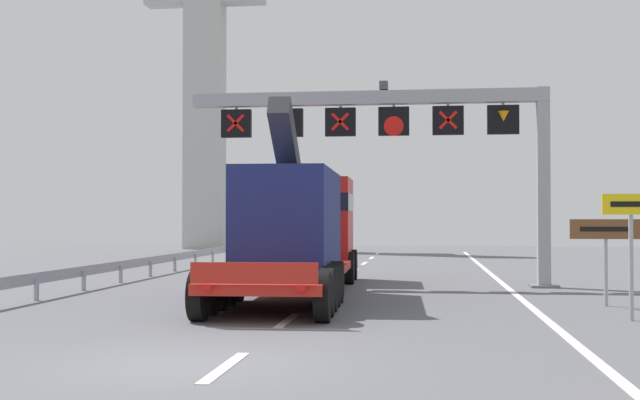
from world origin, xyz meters
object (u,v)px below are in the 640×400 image
Objects in this scene: exit_sign_yellow at (631,228)px; bridge_pylon_distant at (205,39)px; heavy_haul_truck_red at (301,226)px; overhead_lane_gantry at (406,126)px; tourist_info_sign_brown at (606,239)px.

bridge_pylon_distant is (-20.64, 41.01, 13.59)m from exit_sign_yellow.
exit_sign_yellow is (8.21, -6.21, 0.04)m from heavy_haul_truck_red.
overhead_lane_gantry is at bearing 39.60° from heavy_haul_truck_red.
overhead_lane_gantry is 4.38× the size of exit_sign_yellow.
bridge_pylon_distant is at bearing 118.67° from tourist_info_sign_brown.
overhead_lane_gantry is 37.21m from bridge_pylon_distant.
heavy_haul_truck_red is at bearing 142.87° from exit_sign_yellow.
overhead_lane_gantry is 5.48× the size of tourist_info_sign_brown.
overhead_lane_gantry is at bearing 131.83° from tourist_info_sign_brown.
tourist_info_sign_brown is (0.11, 3.05, -0.31)m from exit_sign_yellow.
overhead_lane_gantry is 5.27m from heavy_haul_truck_red.
heavy_haul_truck_red reaches higher than tourist_info_sign_brown.
heavy_haul_truck_red is 10.30m from exit_sign_yellow.
overhead_lane_gantry is at bearing -64.16° from bridge_pylon_distant.
overhead_lane_gantry reaches higher than exit_sign_yellow.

